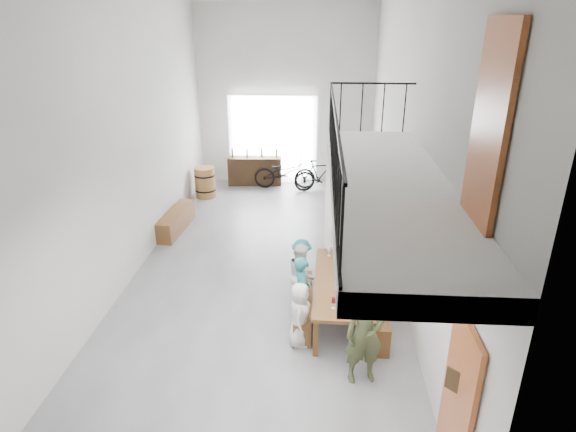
# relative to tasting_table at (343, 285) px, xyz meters

# --- Properties ---
(floor) EXTENTS (12.00, 12.00, 0.00)m
(floor) POSITION_rel_tasting_table_xyz_m (-1.56, 1.80, -0.71)
(floor) COLOR slate
(floor) RESTS_ON ground
(room_walls) EXTENTS (12.00, 12.00, 12.00)m
(room_walls) POSITION_rel_tasting_table_xyz_m (-1.56, 1.80, 2.85)
(room_walls) COLOR silver
(room_walls) RESTS_ON ground
(gateway_portal) EXTENTS (2.80, 0.08, 2.80)m
(gateway_portal) POSITION_rel_tasting_table_xyz_m (-1.96, 7.74, 0.69)
(gateway_portal) COLOR white
(gateway_portal) RESTS_ON ground
(right_wall_decor) EXTENTS (0.07, 8.28, 5.07)m
(right_wall_decor) POSITION_rel_tasting_table_xyz_m (1.14, -0.07, 1.04)
(right_wall_decor) COLOR #AC582D
(right_wall_decor) RESTS_ON ground
(balcony) EXTENTS (1.52, 5.62, 4.00)m
(balcony) POSITION_rel_tasting_table_xyz_m (0.42, -1.33, 2.26)
(balcony) COLOR white
(balcony) RESTS_ON ground
(tasting_table) EXTENTS (1.08, 2.49, 0.79)m
(tasting_table) POSITION_rel_tasting_table_xyz_m (0.00, 0.00, 0.00)
(tasting_table) COLOR brown
(tasting_table) RESTS_ON ground
(bench_inner) EXTENTS (0.32, 1.87, 0.43)m
(bench_inner) POSITION_rel_tasting_table_xyz_m (-0.69, 0.04, -0.49)
(bench_inner) COLOR brown
(bench_inner) RESTS_ON ground
(bench_wall) EXTENTS (0.29, 2.26, 0.52)m
(bench_wall) POSITION_rel_tasting_table_xyz_m (0.58, 0.06, -0.45)
(bench_wall) COLOR brown
(bench_wall) RESTS_ON ground
(tableware) EXTENTS (0.49, 1.89, 0.35)m
(tableware) POSITION_rel_tasting_table_xyz_m (-0.02, -0.09, 0.22)
(tableware) COLOR #10321A
(tableware) RESTS_ON tasting_table
(side_bench) EXTENTS (0.54, 1.84, 0.51)m
(side_bench) POSITION_rel_tasting_table_xyz_m (-4.06, 3.67, -0.45)
(side_bench) COLOR brown
(side_bench) RESTS_ON ground
(oak_barrel) EXTENTS (0.62, 0.62, 0.91)m
(oak_barrel) POSITION_rel_tasting_table_xyz_m (-3.87, 6.18, -0.25)
(oak_barrel) COLOR #966133
(oak_barrel) RESTS_ON ground
(serving_counter) EXTENTS (1.73, 0.58, 0.90)m
(serving_counter) POSITION_rel_tasting_table_xyz_m (-2.53, 7.45, -0.26)
(serving_counter) COLOR #372311
(serving_counter) RESTS_ON ground
(counter_bottles) EXTENTS (1.46, 0.21, 0.28)m
(counter_bottles) POSITION_rel_tasting_table_xyz_m (-2.53, 7.46, 0.33)
(counter_bottles) COLOR #10321A
(counter_bottles) RESTS_ON serving_counter
(guest_left_a) EXTENTS (0.40, 0.58, 1.13)m
(guest_left_a) POSITION_rel_tasting_table_xyz_m (-0.72, -0.76, -0.14)
(guest_left_a) COLOR silver
(guest_left_a) RESTS_ON ground
(guest_left_b) EXTENTS (0.46, 0.56, 1.31)m
(guest_left_b) POSITION_rel_tasting_table_xyz_m (-0.72, -0.16, -0.05)
(guest_left_b) COLOR #216B70
(guest_left_b) RESTS_ON ground
(guest_left_c) EXTENTS (0.58, 0.68, 1.23)m
(guest_left_c) POSITION_rel_tasting_table_xyz_m (-0.75, 0.49, -0.09)
(guest_left_c) COLOR silver
(guest_left_c) RESTS_ON ground
(guest_left_d) EXTENTS (0.59, 0.80, 1.11)m
(guest_left_d) POSITION_rel_tasting_table_xyz_m (-0.76, 0.94, -0.15)
(guest_left_d) COLOR #216B70
(guest_left_d) RESTS_ON ground
(guest_right_a) EXTENTS (0.31, 0.65, 1.08)m
(guest_right_a) POSITION_rel_tasting_table_xyz_m (0.56, -0.56, -0.17)
(guest_right_a) COLOR #B4231E
(guest_right_a) RESTS_ON ground
(guest_right_b) EXTENTS (0.67, 1.03, 1.07)m
(guest_right_b) POSITION_rel_tasting_table_xyz_m (0.62, 0.17, -0.17)
(guest_right_b) COLOR black
(guest_right_b) RESTS_ON ground
(guest_right_c) EXTENTS (0.40, 0.58, 1.12)m
(guest_right_c) POSITION_rel_tasting_table_xyz_m (0.58, 0.78, -0.15)
(guest_right_c) COLOR silver
(guest_right_c) RESTS_ON ground
(host_standing) EXTENTS (0.67, 0.52, 1.64)m
(host_standing) POSITION_rel_tasting_table_xyz_m (0.25, -1.54, 0.11)
(host_standing) COLOR #414828
(host_standing) RESTS_ON ground
(potted_plant) EXTENTS (0.44, 0.41, 0.39)m
(potted_plant) POSITION_rel_tasting_table_xyz_m (0.89, 2.04, -0.51)
(potted_plant) COLOR #17471C
(potted_plant) RESTS_ON ground
(bicycle_near) EXTENTS (1.94, 0.73, 1.01)m
(bicycle_near) POSITION_rel_tasting_table_xyz_m (-1.53, 7.12, -0.20)
(bicycle_near) COLOR black
(bicycle_near) RESTS_ON ground
(bicycle_far) EXTENTS (1.72, 0.83, 1.00)m
(bicycle_far) POSITION_rel_tasting_table_xyz_m (-0.41, 6.96, -0.21)
(bicycle_far) COLOR black
(bicycle_far) RESTS_ON ground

